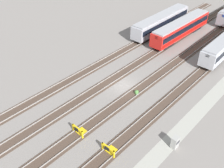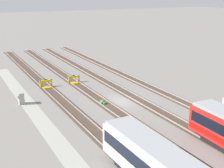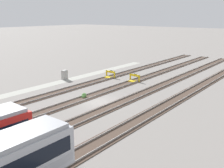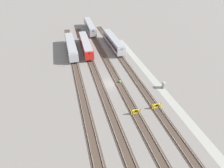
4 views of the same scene
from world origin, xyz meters
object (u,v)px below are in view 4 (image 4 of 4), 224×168
at_px(subway_car_front_row_right_inner, 113,42).
at_px(weed_clump, 120,82).
at_px(subway_car_front_row_leftmost, 71,46).
at_px(bumper_stop_nearest_track, 156,106).
at_px(subway_car_front_row_left_inner, 86,45).
at_px(electrical_cabinet, 164,85).
at_px(bumper_stop_near_inner_track, 135,111).
at_px(subway_car_front_row_centre, 90,26).

distance_m(subway_car_front_row_right_inner, weed_clump, 22.19).
bearing_deg(subway_car_front_row_leftmost, bumper_stop_nearest_track, -155.76).
height_order(subway_car_front_row_right_inner, bumper_stop_nearest_track, subway_car_front_row_right_inner).
distance_m(subway_car_front_row_right_inner, bumper_stop_nearest_track, 32.74).
relative_size(bumper_stop_nearest_track, weed_clump, 2.17).
height_order(subway_car_front_row_left_inner, electrical_cabinet, subway_car_front_row_left_inner).
bearing_deg(bumper_stop_near_inner_track, subway_car_front_row_left_inner, 8.47).
bearing_deg(electrical_cabinet, bumper_stop_near_inner_track, 121.46).
distance_m(subway_car_front_row_leftmost, weed_clump, 23.96).
height_order(subway_car_front_row_left_inner, subway_car_front_row_centre, same).
bearing_deg(subway_car_front_row_left_inner, bumper_stop_near_inner_track, -171.53).
distance_m(subway_car_front_row_left_inner, subway_car_front_row_right_inner, 9.87).
xyz_separation_m(subway_car_front_row_right_inner, bumper_stop_nearest_track, (-32.71, 0.06, -1.53)).
bearing_deg(subway_car_front_row_right_inner, electrical_cabinet, -169.14).
bearing_deg(subway_car_front_row_right_inner, subway_car_front_row_leftmost, 90.00).
bearing_deg(weed_clump, subway_car_front_row_left_inner, 13.61).
bearing_deg(subway_car_front_row_centre, bumper_stop_near_inner_track, -179.94).
height_order(subway_car_front_row_centre, weed_clump, subway_car_front_row_centre).
xyz_separation_m(subway_car_front_row_right_inner, weed_clump, (-21.63, 4.63, -1.80)).
height_order(bumper_stop_nearest_track, bumper_stop_near_inner_track, same).
distance_m(subway_car_front_row_leftmost, subway_car_front_row_right_inner, 14.78).
bearing_deg(subway_car_front_row_centre, subway_car_front_row_right_inner, -165.11).
bearing_deg(bumper_stop_nearest_track, bumper_stop_near_inner_track, 94.02).
distance_m(subway_car_front_row_right_inner, bumper_stop_near_inner_track, 33.46).
distance_m(subway_car_front_row_centre, subway_car_front_row_right_inner, 19.46).
distance_m(bumper_stop_nearest_track, weed_clump, 11.99).
bearing_deg(subway_car_front_row_left_inner, subway_car_front_row_leftmost, 90.00).
bearing_deg(weed_clump, electrical_cabinet, -118.19).
xyz_separation_m(subway_car_front_row_right_inner, bumper_stop_near_inner_track, (-33.05, 4.95, -1.53)).
bearing_deg(subway_car_front_row_centre, weed_clump, -179.47).
height_order(subway_car_front_row_leftmost, subway_car_front_row_left_inner, same).
bearing_deg(subway_car_front_row_right_inner, subway_car_front_row_centre, 14.89).
relative_size(bumper_stop_nearest_track, electrical_cabinet, 1.25).
xyz_separation_m(bumper_stop_nearest_track, electrical_cabinet, (5.84, -5.21, 0.29)).
bearing_deg(bumper_stop_nearest_track, subway_car_front_row_left_inner, 16.69).
bearing_deg(bumper_stop_nearest_track, electrical_cabinet, -41.76).
bearing_deg(subway_car_front_row_right_inner, bumper_stop_near_inner_track, 171.49).
distance_m(subway_car_front_row_centre, weed_clump, 40.47).
bearing_deg(subway_car_front_row_leftmost, subway_car_front_row_left_inner, -90.00).
distance_m(bumper_stop_nearest_track, electrical_cabinet, 7.83).
bearing_deg(subway_car_front_row_centre, subway_car_front_row_left_inner, 165.49).
xyz_separation_m(subway_car_front_row_centre, bumper_stop_nearest_track, (-51.51, -4.94, -1.53)).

